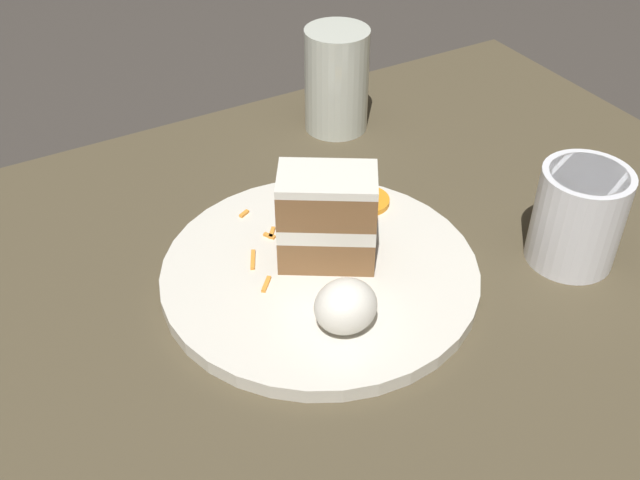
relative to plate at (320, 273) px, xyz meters
name	(u,v)px	position (x,y,z in m)	size (l,w,h in m)	color
ground_plane	(390,314)	(0.05, -0.05, -0.04)	(6.00, 6.00, 0.00)	#38332D
dining_table	(391,302)	(0.05, -0.05, -0.02)	(0.92, 0.80, 0.03)	#4C422D
plate	(320,273)	(0.00, 0.00, 0.00)	(0.30, 0.30, 0.01)	silver
cake_slice	(327,218)	(0.01, 0.01, 0.05)	(0.11, 0.10, 0.09)	brown
cream_dollop	(346,306)	(-0.02, -0.08, 0.03)	(0.06, 0.05, 0.05)	white
orange_garnish	(366,201)	(0.09, 0.07, 0.01)	(0.05, 0.05, 0.01)	orange
carrot_shreds_scatter	(261,250)	(-0.04, 0.05, 0.01)	(0.05, 0.12, 0.00)	orange
drinking_glass	(336,87)	(0.16, 0.24, 0.05)	(0.08, 0.08, 0.13)	beige
coffee_mug	(579,213)	(0.23, -0.09, 0.05)	(0.09, 0.09, 0.10)	white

